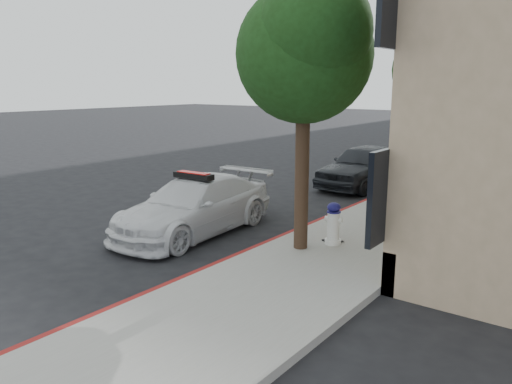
{
  "coord_description": "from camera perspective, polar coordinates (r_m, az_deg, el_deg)",
  "views": [
    {
      "loc": [
        8.41,
        -10.93,
        3.65
      ],
      "look_at": [
        1.02,
        -1.12,
        1.0
      ],
      "focal_mm": 35.0,
      "sensor_mm": 36.0,
      "label": 1
    }
  ],
  "objects": [
    {
      "name": "tree_far",
      "position": [
        25.52,
        25.25,
        12.7
      ],
      "size": [
        3.1,
        3.0,
        5.81
      ],
      "color": "black",
      "rests_on": "sidewalk"
    },
    {
      "name": "tree_near",
      "position": [
        10.48,
        5.63,
        15.53
      ],
      "size": [
        2.92,
        2.82,
        5.62
      ],
      "color": "black",
      "rests_on": "sidewalk"
    },
    {
      "name": "fire_hydrant",
      "position": [
        11.25,
        8.84,
        -3.62
      ],
      "size": [
        0.4,
        0.37,
        0.95
      ],
      "rotation": [
        0.0,
        0.0,
        0.22
      ],
      "color": "white",
      "rests_on": "sidewalk"
    },
    {
      "name": "ground",
      "position": [
        14.26,
        -0.55,
        -2.65
      ],
      "size": [
        120.0,
        120.0,
        0.0
      ],
      "primitive_type": "plane",
      "color": "black",
      "rests_on": "ground"
    },
    {
      "name": "traffic_cone",
      "position": [
        11.46,
        8.8,
        -4.0
      ],
      "size": [
        0.46,
        0.46,
        0.68
      ],
      "rotation": [
        0.0,
        0.0,
        -0.37
      ],
      "color": "black",
      "rests_on": "sidewalk"
    },
    {
      "name": "police_car",
      "position": [
        12.51,
        -7.06,
        -1.55
      ],
      "size": [
        2.19,
        4.89,
        1.54
      ],
      "rotation": [
        0.0,
        0.0,
        0.05
      ],
      "color": "silver",
      "rests_on": "ground"
    },
    {
      "name": "curb_strip",
      "position": [
        22.16,
        19.87,
        2.17
      ],
      "size": [
        0.12,
        50.0,
        0.15
      ],
      "primitive_type": "cube",
      "color": "maroon",
      "rests_on": "ground"
    },
    {
      "name": "tree_mid",
      "position": [
        17.79,
        19.59,
        13.14
      ],
      "size": [
        2.77,
        2.64,
        5.43
      ],
      "color": "black",
      "rests_on": "sidewalk"
    },
    {
      "name": "parked_car_far",
      "position": [
        27.23,
        21.53,
        5.23
      ],
      "size": [
        1.69,
        4.6,
        1.51
      ],
      "primitive_type": "imported",
      "rotation": [
        0.0,
        0.0,
        0.02
      ],
      "color": "#141432",
      "rests_on": "ground"
    },
    {
      "name": "sidewalk",
      "position": [
        21.77,
        23.73,
        1.69
      ],
      "size": [
        3.2,
        50.0,
        0.15
      ],
      "primitive_type": "cube",
      "color": "gray",
      "rests_on": "ground"
    },
    {
      "name": "parked_car_mid",
      "position": [
        18.5,
        12.19,
        2.96
      ],
      "size": [
        2.08,
        4.64,
        1.55
      ],
      "primitive_type": "imported",
      "rotation": [
        0.0,
        0.0,
        -0.06
      ],
      "color": "black",
      "rests_on": "ground"
    }
  ]
}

